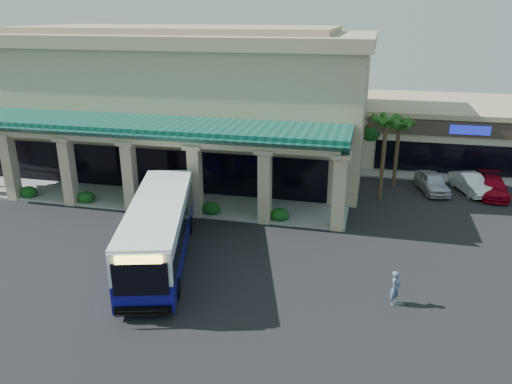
% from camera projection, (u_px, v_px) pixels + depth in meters
% --- Properties ---
extents(ground, '(110.00, 110.00, 0.00)m').
position_uv_depth(ground, '(217.00, 257.00, 26.85)').
color(ground, black).
extents(main_building, '(30.80, 14.80, 11.35)m').
position_uv_depth(main_building, '(181.00, 98.00, 41.29)').
color(main_building, tan).
rests_on(main_building, ground).
extents(arcade, '(30.00, 6.20, 5.70)m').
position_uv_depth(arcade, '(133.00, 162.00, 33.84)').
color(arcade, '#0B4337').
rests_on(arcade, ground).
extents(strip_mall, '(22.50, 12.50, 4.90)m').
position_uv_depth(strip_mall, '(493.00, 132.00, 44.05)').
color(strip_mall, beige).
rests_on(strip_mall, ground).
extents(palm_0, '(2.40, 2.40, 6.60)m').
position_uv_depth(palm_0, '(383.00, 154.00, 33.94)').
color(palm_0, '#1C4E15').
rests_on(palm_0, ground).
extents(palm_1, '(2.40, 2.40, 5.80)m').
position_uv_depth(palm_1, '(397.00, 150.00, 36.60)').
color(palm_1, '#1C4E15').
rests_on(palm_1, ground).
extents(broadleaf_tree, '(2.60, 2.60, 4.81)m').
position_uv_depth(broadleaf_tree, '(370.00, 139.00, 41.78)').
color(broadleaf_tree, '#0E4111').
rests_on(broadleaf_tree, ground).
extents(transit_bus, '(5.87, 12.04, 3.28)m').
position_uv_depth(transit_bus, '(159.00, 232.00, 25.98)').
color(transit_bus, navy).
rests_on(transit_bus, ground).
extents(pedestrian, '(0.62, 0.71, 1.63)m').
position_uv_depth(pedestrian, '(395.00, 288.00, 22.28)').
color(pedestrian, slate).
rests_on(pedestrian, ground).
extents(car_silver, '(2.62, 4.45, 1.42)m').
position_uv_depth(car_silver, '(432.00, 182.00, 36.38)').
color(car_silver, silver).
rests_on(car_silver, ground).
extents(car_white, '(2.76, 4.44, 1.38)m').
position_uv_depth(car_white, '(470.00, 183.00, 36.21)').
color(car_white, silver).
rests_on(car_white, ground).
extents(car_red, '(2.05, 4.59, 1.31)m').
position_uv_depth(car_red, '(493.00, 187.00, 35.62)').
color(car_red, maroon).
rests_on(car_red, ground).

